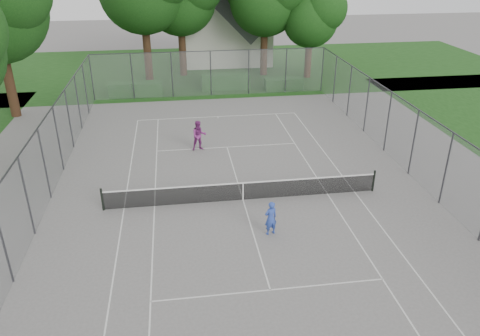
{
  "coord_description": "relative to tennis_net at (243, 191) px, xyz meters",
  "views": [
    {
      "loc": [
        -2.87,
        -18.94,
        10.89
      ],
      "look_at": [
        0.0,
        1.0,
        1.2
      ],
      "focal_mm": 35.0,
      "sensor_mm": 36.0,
      "label": 1
    }
  ],
  "objects": [
    {
      "name": "ground",
      "position": [
        0.0,
        0.0,
        -0.51
      ],
      "size": [
        120.0,
        120.0,
        0.0
      ],
      "primitive_type": "plane",
      "color": "slate",
      "rests_on": "ground"
    },
    {
      "name": "grass_far",
      "position": [
        0.0,
        26.0,
        -0.51
      ],
      "size": [
        60.0,
        20.0,
        0.0
      ],
      "primitive_type": "cube",
      "color": "#174112",
      "rests_on": "ground"
    },
    {
      "name": "court_markings",
      "position": [
        0.0,
        0.0,
        -0.5
      ],
      "size": [
        11.03,
        23.83,
        0.01
      ],
      "color": "silver",
      "rests_on": "ground"
    },
    {
      "name": "tennis_net",
      "position": [
        0.0,
        0.0,
        0.0
      ],
      "size": [
        12.87,
        0.1,
        1.1
      ],
      "color": "black",
      "rests_on": "ground"
    },
    {
      "name": "perimeter_fence",
      "position": [
        0.0,
        0.0,
        1.3
      ],
      "size": [
        18.08,
        34.08,
        3.52
      ],
      "color": "#38383D",
      "rests_on": "ground"
    },
    {
      "name": "tree_far_right",
      "position": [
        9.14,
        21.36,
        4.9
      ],
      "size": [
        5.48,
        5.0,
        7.88
      ],
      "color": "#321D12",
      "rests_on": "ground"
    },
    {
      "name": "hedge_left",
      "position": [
        -5.9,
        17.86,
        0.01
      ],
      "size": [
        4.16,
        1.25,
        1.04
      ],
      "primitive_type": "cube",
      "color": "#1C4F19",
      "rests_on": "ground"
    },
    {
      "name": "hedge_mid",
      "position": [
        1.34,
        18.7,
        0.11
      ],
      "size": [
        3.97,
        1.13,
        1.25
      ],
      "primitive_type": "cube",
      "color": "#1C4F19",
      "rests_on": "ground"
    },
    {
      "name": "hedge_right",
      "position": [
        6.05,
        17.81,
        -0.04
      ],
      "size": [
        3.12,
        1.14,
        0.93
      ],
      "primitive_type": "cube",
      "color": "#1C4F19",
      "rests_on": "ground"
    },
    {
      "name": "house",
      "position": [
        2.39,
        28.74,
        3.87
      ],
      "size": [
        8.74,
        6.77,
        10.88
      ],
      "color": "beige",
      "rests_on": "ground"
    },
    {
      "name": "girl_player",
      "position": [
        0.7,
        -2.94,
        0.24
      ],
      "size": [
        0.63,
        0.51,
        1.51
      ],
      "primitive_type": "imported",
      "rotation": [
        0.0,
        0.0,
        3.45
      ],
      "color": "#2D48AC",
      "rests_on": "ground"
    },
    {
      "name": "woman_player",
      "position": [
        -1.63,
        6.26,
        0.38
      ],
      "size": [
        0.96,
        0.8,
        1.77
      ],
      "primitive_type": "imported",
      "rotation": [
        0.0,
        0.0,
        0.15
      ],
      "color": "#822B76",
      "rests_on": "ground"
    }
  ]
}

